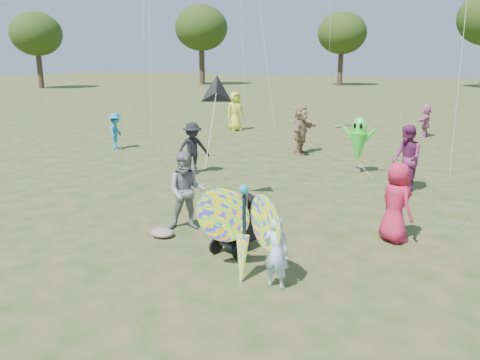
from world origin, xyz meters
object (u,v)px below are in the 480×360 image
(crowd_a, at_px, (396,202))
(butterfly_kite, at_px, (243,232))
(child_girl, at_px, (276,253))
(crowd_b, at_px, (193,148))
(crowd_j, at_px, (425,121))
(adult_man, at_px, (186,191))
(alien_kite, at_px, (358,143))
(crowd_i, at_px, (116,131))
(crowd_g, at_px, (235,111))
(crowd_d, at_px, (301,130))
(jogging_stroller, at_px, (238,218))
(crowd_e, at_px, (406,158))

(crowd_a, relative_size, butterfly_kite, 0.89)
(child_girl, distance_m, crowd_b, 7.59)
(crowd_j, bearing_deg, adult_man, -3.27)
(alien_kite, bearing_deg, butterfly_kite, -87.72)
(crowd_a, height_order, crowd_b, crowd_b)
(crowd_i, relative_size, butterfly_kite, 0.80)
(crowd_a, distance_m, crowd_i, 12.22)
(crowd_i, bearing_deg, adult_man, -154.55)
(crowd_a, height_order, crowd_g, crowd_g)
(child_girl, bearing_deg, crowd_a, -112.49)
(crowd_i, height_order, alien_kite, alien_kite)
(child_girl, relative_size, crowd_i, 0.82)
(crowd_d, distance_m, alien_kite, 3.32)
(crowd_b, xyz_separation_m, butterfly_kite, (4.70, -5.38, -0.00))
(crowd_d, relative_size, butterfly_kite, 1.02)
(crowd_b, height_order, crowd_d, crowd_d)
(jogging_stroller, bearing_deg, butterfly_kite, -41.03)
(crowd_b, bearing_deg, crowd_i, 108.02)
(child_girl, relative_size, adult_man, 0.71)
(crowd_a, xyz_separation_m, crowd_i, (-11.39, 4.42, -0.08))
(crowd_e, xyz_separation_m, butterfly_kite, (-1.32, -6.56, -0.10))
(alien_kite, bearing_deg, crowd_j, 84.60)
(crowd_a, xyz_separation_m, butterfly_kite, (-1.81, -2.81, 0.00))
(crowd_g, distance_m, alien_kite, 9.52)
(crowd_e, bearing_deg, crowd_b, -110.92)
(crowd_g, height_order, crowd_j, crowd_g)
(butterfly_kite, bearing_deg, jogging_stroller, 123.13)
(crowd_e, relative_size, butterfly_kite, 1.01)
(crowd_e, distance_m, butterfly_kite, 6.70)
(jogging_stroller, height_order, alien_kite, alien_kite)
(crowd_g, bearing_deg, adult_man, -121.29)
(crowd_i, relative_size, jogging_stroller, 1.26)
(crowd_d, relative_size, jogging_stroller, 1.61)
(crowd_d, bearing_deg, crowd_j, -26.79)
(adult_man, distance_m, crowd_g, 13.53)
(adult_man, bearing_deg, crowd_d, 63.36)
(crowd_i, xyz_separation_m, jogging_stroller, (8.94, -6.24, -0.09))
(child_girl, bearing_deg, crowd_i, -35.10)
(butterfly_kite, distance_m, alien_kite, 7.86)
(adult_man, relative_size, alien_kite, 0.94)
(crowd_g, bearing_deg, alien_kite, -93.91)
(adult_man, xyz_separation_m, crowd_d, (-0.88, 8.46, 0.08))
(crowd_b, height_order, alien_kite, alien_kite)
(crowd_i, distance_m, crowd_j, 13.37)
(crowd_a, xyz_separation_m, crowd_j, (-1.35, 13.24, -0.05))
(crowd_b, xyz_separation_m, jogging_stroller, (4.06, -4.40, -0.18))
(crowd_b, distance_m, crowd_e, 6.14)
(crowd_g, bearing_deg, crowd_i, -161.48)
(crowd_e, relative_size, jogging_stroller, 1.59)
(crowd_a, xyz_separation_m, jogging_stroller, (-2.45, -1.83, -0.17))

